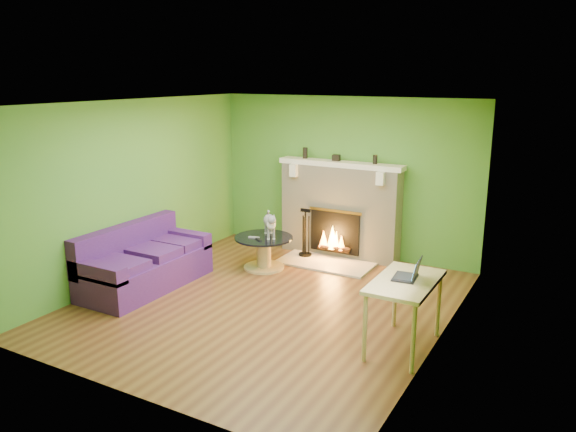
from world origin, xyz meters
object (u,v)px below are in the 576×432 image
(cat, at_px, (270,224))
(coffee_table, at_px, (264,250))
(desk, at_px, (405,288))
(sofa, at_px, (143,263))

(cat, bearing_deg, coffee_table, 173.97)
(coffee_table, relative_size, desk, 0.84)
(desk, bearing_deg, sofa, 179.64)
(sofa, bearing_deg, cat, 52.03)
(coffee_table, distance_m, cat, 0.43)
(sofa, distance_m, cat, 1.96)
(coffee_table, distance_m, desk, 3.11)
(sofa, distance_m, desk, 3.83)
(coffee_table, xyz_separation_m, desk, (2.70, -1.49, 0.41))
(sofa, height_order, cat, cat)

